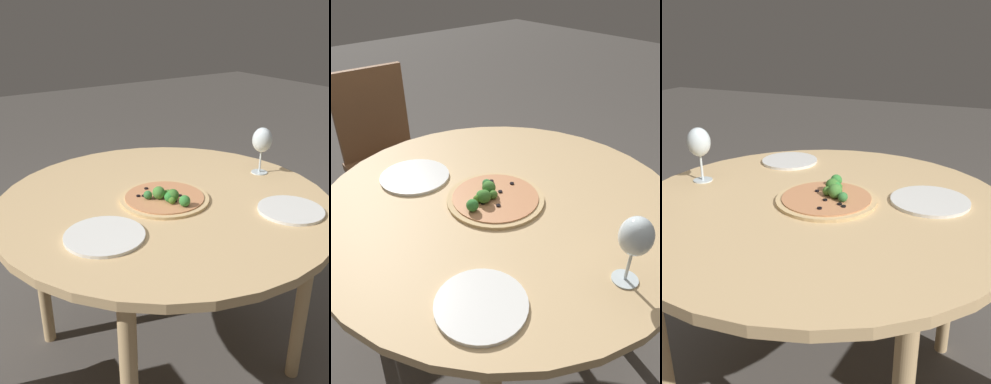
% 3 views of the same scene
% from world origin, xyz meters
% --- Properties ---
extents(ground_plane, '(12.00, 12.00, 0.00)m').
position_xyz_m(ground_plane, '(0.00, 0.00, 0.00)').
color(ground_plane, '#4C4742').
extents(dining_table, '(1.16, 1.16, 0.72)m').
position_xyz_m(dining_table, '(0.00, 0.00, 0.65)').
color(dining_table, tan).
rests_on(dining_table, ground_plane).
extents(chair, '(0.43, 0.43, 0.90)m').
position_xyz_m(chair, '(-0.97, 0.07, 0.48)').
color(chair, brown).
rests_on(chair, ground_plane).
extents(pizza, '(0.31, 0.31, 0.06)m').
position_xyz_m(pizza, '(-0.01, -0.02, 0.73)').
color(pizza, tan).
rests_on(pizza, dining_table).
extents(wine_glass, '(0.08, 0.08, 0.19)m').
position_xyz_m(wine_glass, '(0.45, -0.01, 0.85)').
color(wine_glass, silver).
rests_on(wine_glass, dining_table).
extents(plate_near, '(0.24, 0.24, 0.01)m').
position_xyz_m(plate_near, '(-0.30, -0.13, 0.72)').
color(plate_near, silver).
rests_on(plate_near, dining_table).
extents(plate_far, '(0.21, 0.21, 0.01)m').
position_xyz_m(plate_far, '(0.28, -0.32, 0.72)').
color(plate_far, silver).
rests_on(plate_far, dining_table).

